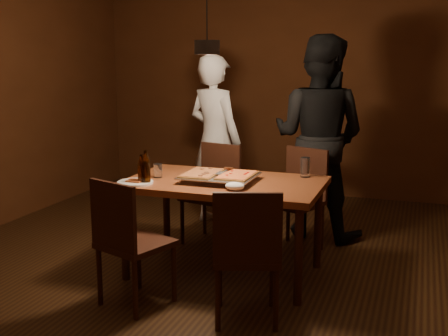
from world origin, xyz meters
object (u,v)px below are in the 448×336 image
(beer_bottle_b, at_px, (146,167))
(diner_white, at_px, (215,140))
(chair_far_left, at_px, (215,184))
(plate_slice, at_px, (135,182))
(pizza_tray, at_px, (219,178))
(beer_bottle_a, at_px, (142,169))
(dining_table, at_px, (224,190))
(chair_far_right, at_px, (300,190))
(chair_near_right, at_px, (247,244))
(chair_near_left, at_px, (126,232))
(diner_dark, at_px, (319,137))
(pendant_lamp, at_px, (207,46))

(beer_bottle_b, distance_m, diner_white, 1.59)
(chair_far_left, xyz_separation_m, plate_slice, (-0.24, -1.06, 0.22))
(pizza_tray, relative_size, beer_bottle_a, 2.48)
(pizza_tray, bearing_deg, dining_table, 42.69)
(chair_far_right, bearing_deg, pizza_tray, 82.11)
(diner_white, bearing_deg, pizza_tray, 133.55)
(chair_near_right, bearing_deg, chair_near_left, 163.89)
(chair_far_right, xyz_separation_m, pizza_tray, (-0.46, -0.81, 0.24))
(chair_far_left, xyz_separation_m, chair_far_right, (0.79, 0.03, 0.00))
(chair_far_left, relative_size, chair_near_right, 0.95)
(chair_far_left, height_order, beer_bottle_b, beer_bottle_b)
(dining_table, bearing_deg, chair_near_right, -60.93)
(beer_bottle_a, bearing_deg, plate_slice, -165.38)
(diner_dark, bearing_deg, beer_bottle_b, 68.90)
(chair_near_left, distance_m, plate_slice, 0.56)
(chair_near_right, distance_m, beer_bottle_a, 1.12)
(pizza_tray, relative_size, diner_white, 0.32)
(chair_near_left, bearing_deg, pizza_tray, 82.82)
(chair_near_left, height_order, chair_near_right, same)
(chair_far_right, distance_m, chair_near_right, 1.55)
(beer_bottle_a, xyz_separation_m, diner_white, (-0.01, 1.58, -0.00))
(beer_bottle_a, bearing_deg, chair_near_right, -25.49)
(beer_bottle_b, bearing_deg, diner_dark, 56.66)
(beer_bottle_a, height_order, pendant_lamp, pendant_lamp)
(chair_near_left, bearing_deg, pendant_lamp, 79.99)
(dining_table, relative_size, plate_slice, 5.59)
(chair_far_left, bearing_deg, beer_bottle_b, 94.44)
(chair_far_right, distance_m, chair_near_left, 1.79)
(pizza_tray, bearing_deg, chair_near_left, -118.37)
(beer_bottle_b, bearing_deg, chair_far_left, 81.71)
(plate_slice, distance_m, diner_white, 1.60)
(beer_bottle_a, bearing_deg, dining_table, 28.50)
(chair_far_left, bearing_deg, plate_slice, 90.06)
(beer_bottle_b, bearing_deg, pendant_lamp, 15.21)
(beer_bottle_a, xyz_separation_m, beer_bottle_b, (0.04, -0.00, 0.02))
(chair_near_right, distance_m, pizza_tray, 0.89)
(chair_far_right, relative_size, beer_bottle_b, 2.12)
(chair_far_right, xyz_separation_m, diner_white, (-0.98, 0.50, 0.32))
(diner_white, relative_size, diner_dark, 0.91)
(chair_far_right, bearing_deg, diner_white, -5.66)
(pizza_tray, bearing_deg, diner_white, 110.13)
(chair_far_left, bearing_deg, pizza_tray, 125.66)
(pendant_lamp, bearing_deg, beer_bottle_a, -165.98)
(beer_bottle_b, xyz_separation_m, diner_dark, (1.01, 1.54, 0.06))
(pizza_tray, bearing_deg, beer_bottle_b, -152.45)
(beer_bottle_a, distance_m, diner_white, 1.58)
(dining_table, relative_size, chair_far_left, 2.99)
(chair_far_left, distance_m, pendant_lamp, 1.56)
(plate_slice, bearing_deg, beer_bottle_a, 14.62)
(dining_table, height_order, diner_white, diner_white)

